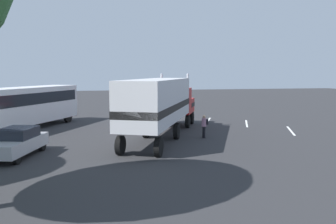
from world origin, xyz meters
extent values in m
plane|color=#2D2D30|center=(0.00, 0.00, 0.00)|extent=(120.00, 120.00, 0.00)
cube|color=silver|center=(1.50, -3.50, 0.01)|extent=(4.08, 1.94, 0.01)
cube|color=silver|center=(-0.91, -6.33, 0.01)|extent=(4.10, 1.90, 0.01)
cube|color=silver|center=(-5.27, -8.08, 0.01)|extent=(4.08, 1.94, 0.01)
cube|color=#B21919|center=(0.14, -0.31, 1.70)|extent=(2.67, 3.02, 1.20)
cube|color=#B21919|center=(-1.32, 0.35, 2.20)|extent=(2.30, 2.85, 2.20)
cube|color=silver|center=(1.00, -0.69, 1.70)|extent=(0.94, 1.95, 1.08)
cube|color=black|center=(0.14, -0.31, 1.76)|extent=(2.68, 3.06, 0.36)
cylinder|color=silver|center=(-1.37, 1.58, 2.80)|extent=(0.18, 0.18, 3.40)
cylinder|color=silver|center=(-2.27, -0.43, 2.80)|extent=(0.18, 0.18, 3.40)
cube|color=silver|center=(-7.11, 2.96, 2.75)|extent=(10.64, 6.68, 2.80)
cube|color=black|center=(-7.11, 2.96, 2.33)|extent=(10.66, 6.72, 0.44)
cylinder|color=silver|center=(-0.40, 1.36, 0.95)|extent=(1.45, 1.12, 0.64)
cylinder|color=black|center=(0.86, 0.57, 0.55)|extent=(1.13, 0.73, 1.10)
cylinder|color=black|center=(-0.04, -1.43, 0.55)|extent=(1.13, 0.73, 1.10)
cylinder|color=black|center=(-1.23, 1.52, 0.55)|extent=(1.13, 0.73, 1.10)
cylinder|color=black|center=(-2.14, -0.49, 0.55)|extent=(1.13, 0.73, 1.10)
cylinder|color=black|center=(-5.75, 3.55, 0.55)|extent=(1.13, 0.73, 1.10)
cylinder|color=black|center=(-6.65, 1.54, 0.55)|extent=(1.13, 0.73, 1.10)
cylinder|color=black|center=(-10.53, 5.71, 0.55)|extent=(1.13, 0.73, 1.10)
cylinder|color=black|center=(-11.44, 3.70, 0.55)|extent=(1.13, 0.73, 1.10)
cylinder|color=black|center=(-6.75, -0.42, 0.41)|extent=(0.18, 0.18, 0.82)
cylinder|color=black|center=(-6.60, -0.44, 0.41)|extent=(0.18, 0.18, 0.82)
cylinder|color=#A5728C|center=(-6.68, -0.43, 1.11)|extent=(0.34, 0.34, 0.58)
sphere|color=tan|center=(-6.68, -0.43, 1.51)|extent=(0.23, 0.23, 0.23)
cube|color=black|center=(-6.70, -0.63, 1.14)|extent=(0.28, 0.19, 0.36)
cube|color=silver|center=(0.16, 12.45, 1.95)|extent=(10.88, 7.49, 2.90)
cube|color=black|center=(0.16, 12.45, 2.53)|extent=(10.32, 7.21, 0.90)
cylinder|color=black|center=(4.30, 11.48, 0.50)|extent=(1.01, 0.72, 1.00)
cylinder|color=black|center=(3.23, 9.51, 0.50)|extent=(1.01, 0.72, 1.00)
cylinder|color=black|center=(-3.63, 13.23, 0.50)|extent=(1.01, 0.72, 1.00)
cube|color=#B7B7BC|center=(-9.81, 11.29, 0.67)|extent=(4.72, 2.92, 0.70)
cube|color=#1E232D|center=(-9.62, 11.24, 1.29)|extent=(2.47, 2.16, 0.55)
cylinder|color=black|center=(-11.46, 10.95, 0.32)|extent=(0.68, 0.38, 0.64)
cylinder|color=black|center=(-8.57, 10.13, 0.32)|extent=(0.68, 0.38, 0.64)
cylinder|color=black|center=(-8.15, 11.64, 0.32)|extent=(0.68, 0.38, 0.64)
camera|label=1|loc=(-29.62, 7.06, 4.59)|focal=36.96mm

